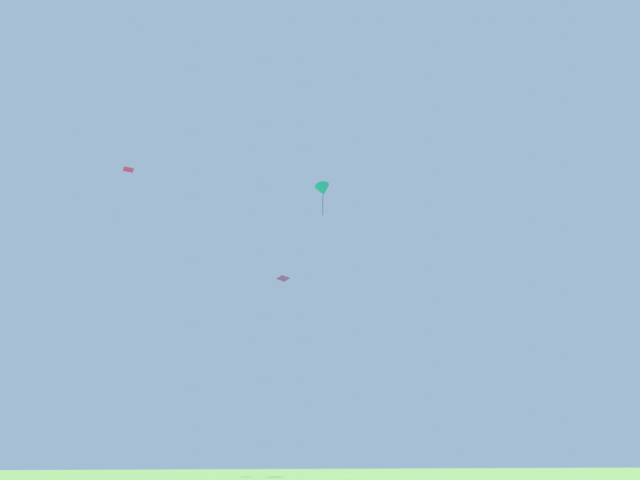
% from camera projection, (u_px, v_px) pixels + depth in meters
% --- Properties ---
extents(distant_kite_magenta_mid_right, '(0.65, 0.65, 0.10)m').
position_uv_depth(distant_kite_magenta_mid_right, '(128.00, 169.00, 30.16)').
color(distant_kite_magenta_mid_right, '#DB2393').
extents(distant_kite_purple_low_right, '(0.79, 0.79, 0.19)m').
position_uv_depth(distant_kite_purple_low_right, '(283.00, 278.00, 35.22)').
color(distant_kite_purple_low_right, purple).
extents(distant_kite_teal_high_left, '(1.14, 1.20, 2.14)m').
position_uv_depth(distant_kite_teal_high_left, '(323.00, 190.00, 38.83)').
color(distant_kite_teal_high_left, '#19B2AD').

